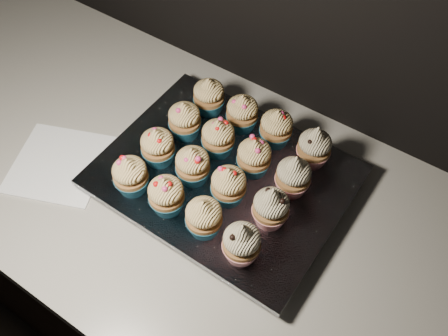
# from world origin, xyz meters

# --- Properties ---
(cabinet) EXTENTS (2.40, 0.60, 0.86)m
(cabinet) POSITION_xyz_m (0.00, 1.70, 0.43)
(cabinet) COLOR black
(cabinet) RESTS_ON ground
(worktop) EXTENTS (2.44, 0.64, 0.04)m
(worktop) POSITION_xyz_m (0.00, 1.70, 0.88)
(worktop) COLOR beige
(worktop) RESTS_ON cabinet
(napkin) EXTENTS (0.23, 0.23, 0.00)m
(napkin) POSITION_xyz_m (-0.44, 1.60, 0.90)
(napkin) COLOR white
(napkin) RESTS_ON worktop
(baking_tray) EXTENTS (0.41, 0.31, 0.02)m
(baking_tray) POSITION_xyz_m (-0.15, 1.74, 0.91)
(baking_tray) COLOR black
(baking_tray) RESTS_ON worktop
(foil_lining) EXTENTS (0.44, 0.35, 0.01)m
(foil_lining) POSITION_xyz_m (-0.15, 1.74, 0.93)
(foil_lining) COLOR silver
(foil_lining) RESTS_ON baking_tray
(cupcake_0) EXTENTS (0.06, 0.06, 0.08)m
(cupcake_0) POSITION_xyz_m (-0.27, 1.62, 0.97)
(cupcake_0) COLOR #1A607E
(cupcake_0) RESTS_ON foil_lining
(cupcake_1) EXTENTS (0.06, 0.06, 0.08)m
(cupcake_1) POSITION_xyz_m (-0.19, 1.62, 0.97)
(cupcake_1) COLOR #1A607E
(cupcake_1) RESTS_ON foil_lining
(cupcake_2) EXTENTS (0.06, 0.06, 0.08)m
(cupcake_2) POSITION_xyz_m (-0.11, 1.62, 0.97)
(cupcake_2) COLOR #1A607E
(cupcake_2) RESTS_ON foil_lining
(cupcake_3) EXTENTS (0.06, 0.06, 0.10)m
(cupcake_3) POSITION_xyz_m (-0.04, 1.62, 0.97)
(cupcake_3) COLOR red
(cupcake_3) RESTS_ON foil_lining
(cupcake_4) EXTENTS (0.06, 0.06, 0.08)m
(cupcake_4) POSITION_xyz_m (-0.27, 1.70, 0.97)
(cupcake_4) COLOR #1A607E
(cupcake_4) RESTS_ON foil_lining
(cupcake_5) EXTENTS (0.06, 0.06, 0.08)m
(cupcake_5) POSITION_xyz_m (-0.19, 1.70, 0.97)
(cupcake_5) COLOR #1A607E
(cupcake_5) RESTS_ON foil_lining
(cupcake_6) EXTENTS (0.06, 0.06, 0.08)m
(cupcake_6) POSITION_xyz_m (-0.12, 1.70, 0.97)
(cupcake_6) COLOR #1A607E
(cupcake_6) RESTS_ON foil_lining
(cupcake_7) EXTENTS (0.06, 0.06, 0.10)m
(cupcake_7) POSITION_xyz_m (-0.03, 1.70, 0.97)
(cupcake_7) COLOR red
(cupcake_7) RESTS_ON foil_lining
(cupcake_8) EXTENTS (0.06, 0.06, 0.08)m
(cupcake_8) POSITION_xyz_m (-0.27, 1.78, 0.97)
(cupcake_8) COLOR #1A607E
(cupcake_8) RESTS_ON foil_lining
(cupcake_9) EXTENTS (0.06, 0.06, 0.08)m
(cupcake_9) POSITION_xyz_m (-0.19, 1.78, 0.97)
(cupcake_9) COLOR #1A607E
(cupcake_9) RESTS_ON foil_lining
(cupcake_10) EXTENTS (0.06, 0.06, 0.08)m
(cupcake_10) POSITION_xyz_m (-0.11, 1.77, 0.97)
(cupcake_10) COLOR #1A607E
(cupcake_10) RESTS_ON foil_lining
(cupcake_11) EXTENTS (0.06, 0.06, 0.10)m
(cupcake_11) POSITION_xyz_m (-0.03, 1.78, 0.97)
(cupcake_11) COLOR red
(cupcake_11) RESTS_ON foil_lining
(cupcake_12) EXTENTS (0.06, 0.06, 0.08)m
(cupcake_12) POSITION_xyz_m (-0.27, 1.85, 0.97)
(cupcake_12) COLOR #1A607E
(cupcake_12) RESTS_ON foil_lining
(cupcake_13) EXTENTS (0.06, 0.06, 0.08)m
(cupcake_13) POSITION_xyz_m (-0.19, 1.85, 0.97)
(cupcake_13) COLOR #1A607E
(cupcake_13) RESTS_ON foil_lining
(cupcake_14) EXTENTS (0.06, 0.06, 0.08)m
(cupcake_14) POSITION_xyz_m (-0.11, 1.86, 0.97)
(cupcake_14) COLOR #1A607E
(cupcake_14) RESTS_ON foil_lining
(cupcake_15) EXTENTS (0.06, 0.06, 0.10)m
(cupcake_15) POSITION_xyz_m (-0.03, 1.85, 0.97)
(cupcake_15) COLOR red
(cupcake_15) RESTS_ON foil_lining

